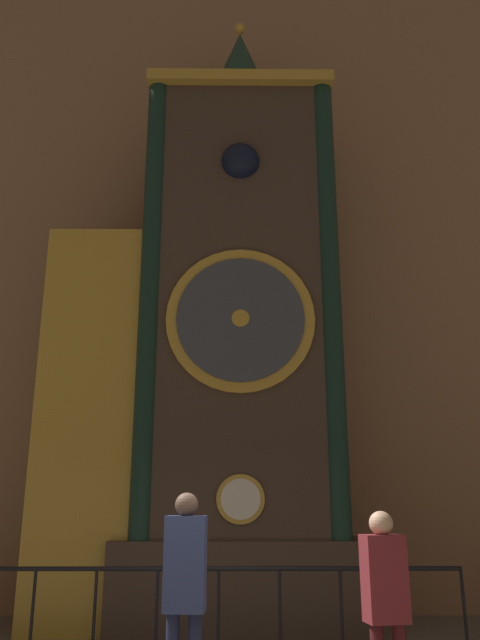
{
  "coord_description": "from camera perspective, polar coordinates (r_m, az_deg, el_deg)",
  "views": [
    {
      "loc": [
        0.31,
        -5.3,
        1.73
      ],
      "look_at": [
        0.4,
        4.39,
        4.58
      ],
      "focal_mm": 35.0,
      "sensor_mm": 36.0,
      "label": 1
    }
  ],
  "objects": [
    {
      "name": "railing_fence",
      "position": [
        7.49,
        -2.0,
        -25.16
      ],
      "size": [
        5.42,
        0.05,
        1.06
      ],
      "color": "black",
      "rests_on": "ground_plane"
    },
    {
      "name": "clock_tower",
      "position": [
        9.97,
        -2.66,
        -2.33
      ],
      "size": [
        4.84,
        1.77,
        10.4
      ],
      "color": "#423328",
      "rests_on": "ground_plane"
    },
    {
      "name": "visitor_near",
      "position": [
        5.65,
        -5.06,
        -22.82
      ],
      "size": [
        0.36,
        0.24,
        1.82
      ],
      "rotation": [
        0.0,
        0.0,
        -0.07
      ],
      "color": "#1B213A",
      "rests_on": "ground_plane"
    },
    {
      "name": "cathedral_back_wall",
      "position": [
        12.63,
        -2.35,
        12.74
      ],
      "size": [
        24.0,
        0.32,
        15.78
      ],
      "color": "#936B4C",
      "rests_on": "ground_plane"
    },
    {
      "name": "visitor_far",
      "position": [
        5.73,
        13.15,
        -23.34
      ],
      "size": [
        0.37,
        0.28,
        1.67
      ],
      "rotation": [
        0.0,
        0.0,
        0.18
      ],
      "color": "#461518",
      "rests_on": "ground_plane"
    }
  ]
}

